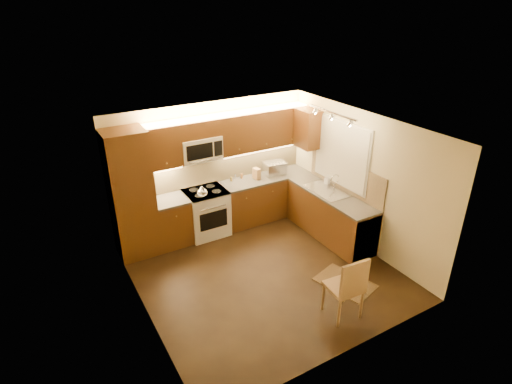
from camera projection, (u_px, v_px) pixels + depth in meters
floor at (265, 273)px, 7.00m from camera, size 4.00×4.00×0.01m
ceiling at (266, 130)px, 5.92m from camera, size 4.00×4.00×0.01m
wall_back at (212, 166)px, 8.01m from camera, size 4.00×0.01×2.50m
wall_front at (354, 275)px, 4.90m from camera, size 4.00×0.01×2.50m
wall_left at (138, 242)px, 5.55m from camera, size 0.01×4.00×2.50m
wall_right at (361, 181)px, 7.37m from camera, size 0.01×4.00×2.50m
pantry at (131, 195)px, 7.07m from camera, size 0.70×0.60×2.30m
base_cab_back_left at (172, 222)px, 7.68m from camera, size 0.62×0.60×0.86m
counter_back_left at (170, 200)px, 7.49m from camera, size 0.62×0.60×0.04m
base_cab_back_right at (265, 198)px, 8.61m from camera, size 1.92×0.60×0.86m
counter_back_right at (265, 178)px, 8.41m from camera, size 1.92×0.60×0.04m
base_cab_right at (330, 216)px, 7.90m from camera, size 0.60×2.00×0.86m
counter_right at (332, 195)px, 7.70m from camera, size 0.60×2.00×0.04m
dishwasher at (355, 232)px, 7.35m from camera, size 0.58×0.60×0.84m
backsplash_back at (228, 165)px, 8.19m from camera, size 3.30×0.02×0.60m
backsplash_right at (345, 176)px, 7.70m from camera, size 0.02×2.00×0.60m
upper_cab_back_left at (162, 146)px, 7.16m from camera, size 0.62×0.35×0.75m
upper_cab_back_right at (262, 129)px, 8.08m from camera, size 1.92×0.35×0.75m
upper_cab_bridge at (198, 128)px, 7.38m from camera, size 0.76×0.35×0.31m
upper_cab_right_corner at (308, 129)px, 8.11m from camera, size 0.35×0.50×0.75m
stove at (206, 212)px, 7.96m from camera, size 0.76×0.65×0.92m
microwave at (200, 148)px, 7.53m from camera, size 0.76×0.38×0.44m
window_frame at (342, 153)px, 7.64m from camera, size 0.03×1.44×1.24m
window_blinds at (341, 154)px, 7.63m from camera, size 0.02×1.36×1.16m
sink at (327, 187)px, 7.78m from camera, size 0.52×0.86×0.15m
faucet at (335, 182)px, 7.83m from camera, size 0.20×0.04×0.30m
track_light_bar at (332, 112)px, 6.95m from camera, size 0.04×1.20×0.03m
kettle at (202, 191)px, 7.51m from camera, size 0.21×0.21×0.21m
toaster_oven at (274, 168)px, 8.49m from camera, size 0.46×0.36×0.26m
knife_block at (257, 174)px, 8.28m from camera, size 0.12×0.17×0.22m
spice_jar_a at (232, 179)px, 8.22m from camera, size 0.05×0.05×0.09m
spice_jar_b at (231, 179)px, 8.20m from camera, size 0.05×0.05×0.09m
spice_jar_c at (235, 176)px, 8.32m from camera, size 0.05×0.05×0.10m
spice_jar_d at (242, 176)px, 8.33m from camera, size 0.06×0.06×0.10m
soap_bottle at (327, 179)px, 8.05m from camera, size 0.10×0.11×0.20m
rug at (345, 283)px, 6.74m from camera, size 0.83×1.03×0.01m
dining_chair at (344, 285)px, 5.88m from camera, size 0.49×0.49×1.03m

